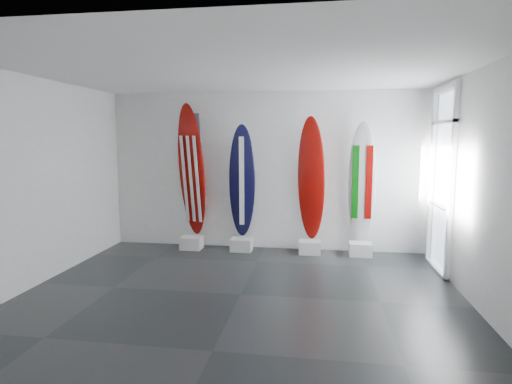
% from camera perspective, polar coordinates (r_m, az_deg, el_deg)
% --- Properties ---
extents(floor, '(6.00, 6.00, 0.00)m').
position_cam_1_polar(floor, '(5.84, -2.11, -13.92)').
color(floor, black).
rests_on(floor, ground).
extents(ceiling, '(6.00, 6.00, 0.00)m').
position_cam_1_polar(ceiling, '(5.51, -2.26, 16.56)').
color(ceiling, white).
rests_on(ceiling, wall_back).
extents(wall_back, '(6.00, 0.00, 6.00)m').
position_cam_1_polar(wall_back, '(7.94, 1.17, 2.89)').
color(wall_back, silver).
rests_on(wall_back, ground).
extents(wall_front, '(6.00, 0.00, 6.00)m').
position_cam_1_polar(wall_front, '(3.08, -10.84, -4.33)').
color(wall_front, silver).
rests_on(wall_front, ground).
extents(wall_left, '(0.00, 5.00, 5.00)m').
position_cam_1_polar(wall_left, '(6.71, -28.24, 1.20)').
color(wall_left, silver).
rests_on(wall_left, ground).
extents(wall_right, '(0.00, 5.00, 5.00)m').
position_cam_1_polar(wall_right, '(5.74, 28.73, 0.26)').
color(wall_right, silver).
rests_on(wall_right, ground).
extents(display_block_usa, '(0.40, 0.30, 0.24)m').
position_cam_1_polar(display_block_usa, '(8.15, -8.88, -6.94)').
color(display_block_usa, silver).
rests_on(display_block_usa, floor).
extents(surfboard_usa, '(0.66, 0.52, 2.54)m').
position_cam_1_polar(surfboard_usa, '(8.02, -8.86, 2.89)').
color(surfboard_usa, '#870905').
rests_on(surfboard_usa, display_block_usa).
extents(display_block_navy, '(0.40, 0.30, 0.24)m').
position_cam_1_polar(display_block_navy, '(7.91, -2.02, -7.28)').
color(display_block_navy, silver).
rests_on(display_block_navy, floor).
extents(surfboard_navy, '(0.54, 0.42, 2.15)m').
position_cam_1_polar(surfboard_navy, '(7.80, -1.93, 1.41)').
color(surfboard_navy, black).
rests_on(surfboard_navy, display_block_navy).
extents(display_block_swiss, '(0.40, 0.30, 0.24)m').
position_cam_1_polar(display_block_swiss, '(7.79, 7.44, -7.57)').
color(display_block_swiss, silver).
rests_on(display_block_swiss, floor).
extents(surfboard_swiss, '(0.57, 0.40, 2.29)m').
position_cam_1_polar(surfboard_swiss, '(7.66, 7.62, 1.78)').
color(surfboard_swiss, '#870905').
rests_on(surfboard_swiss, display_block_swiss).
extents(display_block_italy, '(0.40, 0.30, 0.24)m').
position_cam_1_polar(display_block_italy, '(7.83, 14.17, -7.66)').
color(display_block_italy, silver).
rests_on(display_block_italy, floor).
extents(surfboard_italy, '(0.52, 0.29, 2.19)m').
position_cam_1_polar(surfboard_italy, '(7.71, 14.39, 1.28)').
color(surfboard_italy, silver).
rests_on(surfboard_italy, display_block_italy).
extents(wall_outlet, '(0.09, 0.02, 0.13)m').
position_cam_1_polar(wall_outlet, '(8.74, -15.07, -4.58)').
color(wall_outlet, silver).
rests_on(wall_outlet, wall_back).
extents(glass_door, '(0.12, 1.16, 2.85)m').
position_cam_1_polar(glass_door, '(7.20, 24.25, 1.18)').
color(glass_door, white).
rests_on(glass_door, floor).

